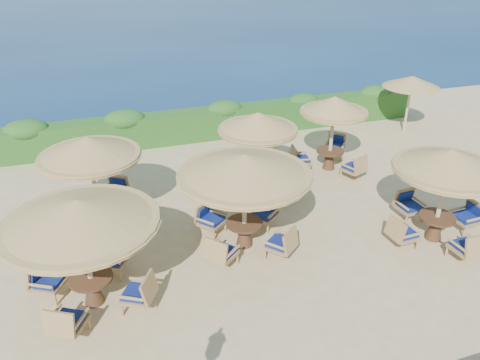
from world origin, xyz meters
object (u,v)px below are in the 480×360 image
extra_parasol (412,82)px  cafe_set_0 (82,230)px  cafe_set_2 (446,179)px  cafe_set_4 (258,138)px  cafe_set_1 (245,180)px  cafe_set_3 (91,163)px  cafe_set_5 (333,122)px

extra_parasol → cafe_set_0: cafe_set_0 is taller
cafe_set_2 → cafe_set_4: (-3.65, 4.10, -0.01)m
cafe_set_1 → cafe_set_3: bearing=146.9°
cafe_set_0 → cafe_set_2: 8.93m
extra_parasol → cafe_set_0: size_ratio=0.72×
cafe_set_4 → cafe_set_0: bearing=-144.0°
cafe_set_3 → cafe_set_4: size_ratio=1.04×
cafe_set_3 → cafe_set_5: bearing=8.2°
cafe_set_3 → cafe_set_4: 4.99m
cafe_set_2 → cafe_set_5: 4.86m
cafe_set_4 → cafe_set_2: bearing=-48.4°
cafe_set_3 → cafe_set_4: bearing=5.0°
cafe_set_4 → extra_parasol: bearing=20.6°
cafe_set_0 → extra_parasol: bearing=27.5°
cafe_set_1 → cafe_set_5: bearing=38.9°
cafe_set_4 → cafe_set_3: bearing=-175.0°
cafe_set_2 → cafe_set_5: bearing=97.8°
cafe_set_1 → cafe_set_4: 3.10m
cafe_set_1 → cafe_set_4: (1.36, 2.78, -0.13)m
cafe_set_2 → cafe_set_3: same height
cafe_set_0 → cafe_set_3: (0.31, 3.41, -0.03)m
extra_parasol → cafe_set_4: cafe_set_4 is taller
cafe_set_1 → cafe_set_3: same height
cafe_set_1 → cafe_set_2: (5.01, -1.31, -0.12)m
cafe_set_3 → cafe_set_5: (7.96, 1.15, -0.13)m
extra_parasol → cafe_set_5: cafe_set_5 is taller
cafe_set_4 → cafe_set_5: size_ratio=0.98×
cafe_set_3 → cafe_set_1: bearing=-33.1°
cafe_set_2 → cafe_set_5: same height
cafe_set_3 → cafe_set_2: bearing=-23.0°
cafe_set_2 → extra_parasol: bearing=60.1°
extra_parasol → cafe_set_2: (-4.01, -6.98, -0.34)m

